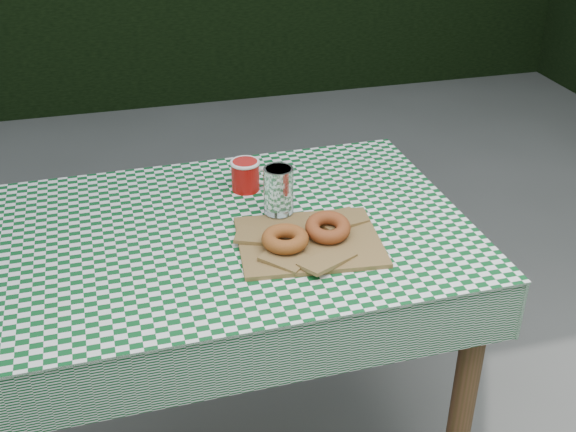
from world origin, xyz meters
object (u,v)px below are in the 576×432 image
(paper_bag, at_px, (309,240))
(coffee_mug, at_px, (245,175))
(table, at_px, (232,352))
(drinking_glass, at_px, (279,193))

(paper_bag, relative_size, coffee_mug, 2.22)
(table, xyz_separation_m, coffee_mug, (0.09, 0.19, 0.42))
(drinking_glass, bearing_deg, paper_bag, -75.56)
(paper_bag, bearing_deg, coffee_mug, 105.87)
(table, height_order, coffee_mug, coffee_mug)
(table, relative_size, coffee_mug, 7.85)
(paper_bag, xyz_separation_m, drinking_glass, (-0.04, 0.14, 0.06))
(paper_bag, bearing_deg, table, 147.25)
(paper_bag, xyz_separation_m, coffee_mug, (-0.09, 0.30, 0.03))
(table, height_order, paper_bag, paper_bag)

